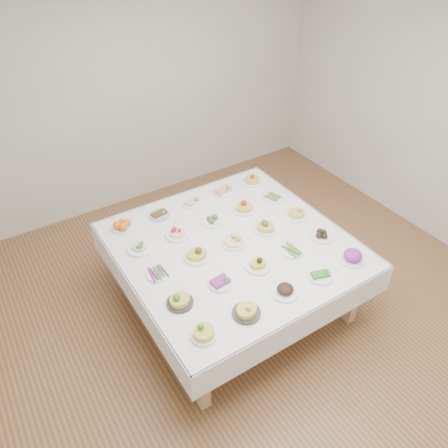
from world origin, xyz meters
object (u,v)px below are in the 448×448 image
display_table (233,250)px  dish_24 (252,179)px  dish_0 (204,331)px  dish_12 (234,239)px

display_table → dish_24: size_ratio=9.84×
dish_0 → dish_24: dish_0 is taller
dish_0 → dish_24: (1.50, 1.50, -0.01)m
dish_0 → dish_12: dish_12 is taller
dish_0 → display_table: bearing=45.0°
dish_24 → display_table: bearing=-135.0°
dish_0 → dish_24: bearing=45.0°
display_table → dish_0: (-0.75, -0.75, 0.13)m
display_table → dish_24: 1.06m
display_table → dish_12: size_ratio=8.11×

